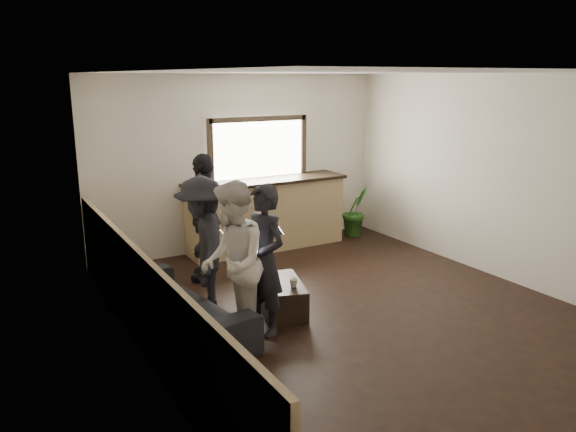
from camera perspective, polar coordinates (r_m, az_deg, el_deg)
ground at (r=7.00m, az=5.97°, el=-9.24°), size 5.00×6.00×0.01m
room_shell at (r=6.17m, az=0.73°, el=1.97°), size 5.01×6.01×2.80m
bar_counter at (r=9.14m, az=-2.26°, el=0.63°), size 2.70×0.68×2.13m
sofa at (r=6.39m, az=-11.31°, el=-8.73°), size 1.17×2.25×0.63m
coffee_table at (r=6.78m, az=-0.69°, el=-8.22°), size 0.71×0.96×0.38m
cup_a at (r=6.89m, az=-1.95°, el=-5.76°), size 0.16×0.16×0.09m
cup_b at (r=6.55m, az=0.57°, el=-6.80°), size 0.13×0.13×0.10m
potted_plant at (r=9.97m, az=6.88°, el=0.52°), size 0.54×0.46×0.89m
person_a at (r=6.07m, az=-2.50°, el=-4.50°), size 0.53×0.68×1.66m
person_b at (r=5.87m, az=-5.67°, el=-4.84°), size 0.94×1.03×1.73m
person_c at (r=6.62m, az=-8.63°, el=-3.08°), size 0.90×1.20×1.65m
person_d at (r=7.75m, az=-8.38°, el=-0.13°), size 0.89×1.11×1.76m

